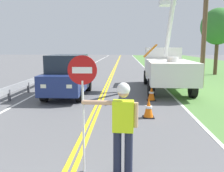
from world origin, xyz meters
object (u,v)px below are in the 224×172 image
at_px(utility_pole_near, 205,12).
at_px(traffic_cone_mid, 151,93).
at_px(oncoming_suv_nearest, 68,75).
at_px(utility_bucket_truck, 166,65).
at_px(traffic_cone_lead, 149,108).
at_px(flagger_worker, 123,123).
at_px(stop_sign_paddle, 83,88).
at_px(roadside_tree_verge, 218,27).

relative_size(utility_pole_near, traffic_cone_mid, 12.53).
bearing_deg(oncoming_suv_nearest, traffic_cone_mid, -13.50).
height_order(utility_bucket_truck, traffic_cone_mid, utility_bucket_truck).
height_order(utility_bucket_truck, traffic_cone_lead, utility_bucket_truck).
bearing_deg(oncoming_suv_nearest, utility_pole_near, 22.19).
bearing_deg(traffic_cone_lead, flagger_worker, -102.87).
height_order(stop_sign_paddle, traffic_cone_mid, stop_sign_paddle).
relative_size(utility_bucket_truck, traffic_cone_lead, 9.83).
relative_size(stop_sign_paddle, oncoming_suv_nearest, 0.51).
xyz_separation_m(oncoming_suv_nearest, utility_pole_near, (7.72, 3.15, 3.51)).
distance_m(flagger_worker, traffic_cone_mid, 6.95).
distance_m(utility_pole_near, traffic_cone_lead, 9.09).
xyz_separation_m(flagger_worker, roadside_tree_verge, (8.33, 18.08, 3.22)).
height_order(utility_pole_near, traffic_cone_mid, utility_pole_near).
distance_m(oncoming_suv_nearest, traffic_cone_lead, 5.39).
height_order(flagger_worker, roadside_tree_verge, roadside_tree_verge).
height_order(utility_pole_near, traffic_cone_lead, utility_pole_near).
bearing_deg(roadside_tree_verge, traffic_cone_mid, -121.83).
bearing_deg(traffic_cone_mid, flagger_worker, -100.98).
bearing_deg(traffic_cone_lead, oncoming_suv_nearest, 134.24).
bearing_deg(traffic_cone_mid, stop_sign_paddle, -107.20).
height_order(stop_sign_paddle, utility_pole_near, utility_pole_near).
bearing_deg(utility_bucket_truck, utility_pole_near, 17.25).
bearing_deg(stop_sign_paddle, traffic_cone_mid, 72.80).
bearing_deg(utility_pole_near, stop_sign_paddle, -117.49).
xyz_separation_m(flagger_worker, oncoming_suv_nearest, (-2.83, 7.78, 0.01)).
relative_size(stop_sign_paddle, utility_pole_near, 0.27).
bearing_deg(oncoming_suv_nearest, flagger_worker, -70.04).
height_order(oncoming_suv_nearest, traffic_cone_mid, oncoming_suv_nearest).
distance_m(utility_bucket_truck, traffic_cone_lead, 6.53).
xyz_separation_m(utility_pole_near, traffic_cone_mid, (-3.58, -4.14, -4.23)).
relative_size(oncoming_suv_nearest, traffic_cone_lead, 6.59).
relative_size(utility_pole_near, roadside_tree_verge, 1.49).
bearing_deg(traffic_cone_mid, oncoming_suv_nearest, 166.50).
height_order(stop_sign_paddle, traffic_cone_lead, stop_sign_paddle).
distance_m(traffic_cone_lead, traffic_cone_mid, 2.86).
distance_m(flagger_worker, stop_sign_paddle, 1.02).
bearing_deg(traffic_cone_mid, utility_pole_near, 49.20).
distance_m(stop_sign_paddle, utility_pole_near, 12.59).
height_order(traffic_cone_lead, roadside_tree_verge, roadside_tree_verge).
xyz_separation_m(oncoming_suv_nearest, traffic_cone_lead, (3.73, -3.83, -0.72)).
xyz_separation_m(stop_sign_paddle, traffic_cone_lead, (1.67, 3.90, -1.37)).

